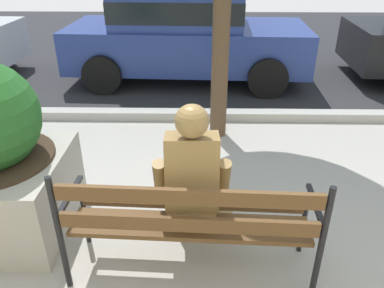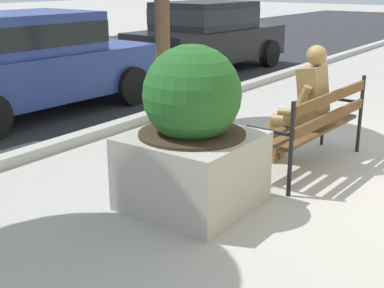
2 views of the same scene
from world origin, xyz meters
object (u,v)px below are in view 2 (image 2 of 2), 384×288
object	(u,v)px
park_bench	(316,122)
parked_car_black	(207,34)
bronze_statue_seated	(300,107)
parked_car_blue	(28,60)
concrete_planter	(192,136)

from	to	relation	value
park_bench	parked_car_black	world-z (taller)	parked_car_black
bronze_statue_seated	parked_car_blue	world-z (taller)	parked_car_blue
park_bench	parked_car_blue	bearing A→B (deg)	92.39
park_bench	concrete_planter	size ratio (longest dim) A/B	1.21
bronze_statue_seated	parked_car_black	size ratio (longest dim) A/B	0.33
bronze_statue_seated	concrete_planter	size ratio (longest dim) A/B	0.91
parked_car_blue	parked_car_black	size ratio (longest dim) A/B	1.00
parked_car_black	park_bench	bearing A→B (deg)	-135.47
bronze_statue_seated	parked_car_blue	bearing A→B (deg)	92.86
park_bench	concrete_planter	xyz separation A→B (m)	(-1.61, 0.53, 0.13)
parked_car_blue	park_bench	bearing A→B (deg)	-87.61
concrete_planter	park_bench	bearing A→B (deg)	-18.13
park_bench	bronze_statue_seated	size ratio (longest dim) A/B	1.33
parked_car_blue	parked_car_black	distance (m)	4.95
bronze_statue_seated	parked_car_black	xyz separation A→B (m)	(4.73, 4.46, 0.17)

